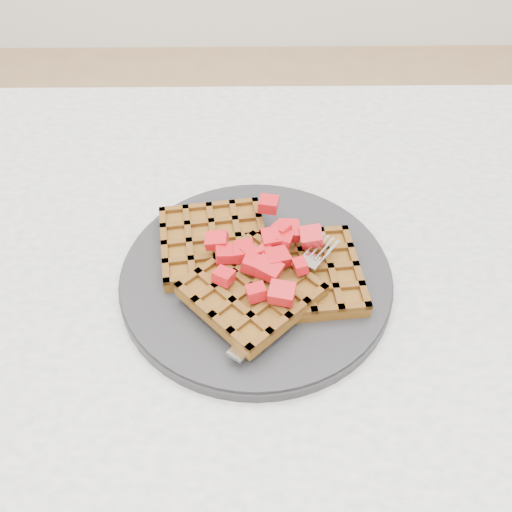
# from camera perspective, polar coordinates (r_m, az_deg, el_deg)

# --- Properties ---
(table) EXTENTS (1.20, 0.80, 0.75)m
(table) POSITION_cam_1_polar(r_m,az_deg,el_deg) (0.71, 11.66, -8.72)
(table) COLOR silver
(table) RESTS_ON ground
(plate) EXTENTS (0.29, 0.29, 0.02)m
(plate) POSITION_cam_1_polar(r_m,az_deg,el_deg) (0.60, 0.00, -2.06)
(plate) COLOR black
(plate) RESTS_ON table
(waffles) EXTENTS (0.22, 0.21, 0.03)m
(waffles) POSITION_cam_1_polar(r_m,az_deg,el_deg) (0.59, 0.02, -1.11)
(waffles) COLOR brown
(waffles) RESTS_ON plate
(strawberry_pile) EXTENTS (0.15, 0.15, 0.02)m
(strawberry_pile) POSITION_cam_1_polar(r_m,az_deg,el_deg) (0.57, 0.00, 0.95)
(strawberry_pile) COLOR #A5000B
(strawberry_pile) RESTS_ON waffles
(fork) EXTENTS (0.13, 0.16, 0.02)m
(fork) POSITION_cam_1_polar(r_m,az_deg,el_deg) (0.57, 3.64, -3.73)
(fork) COLOR silver
(fork) RESTS_ON plate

